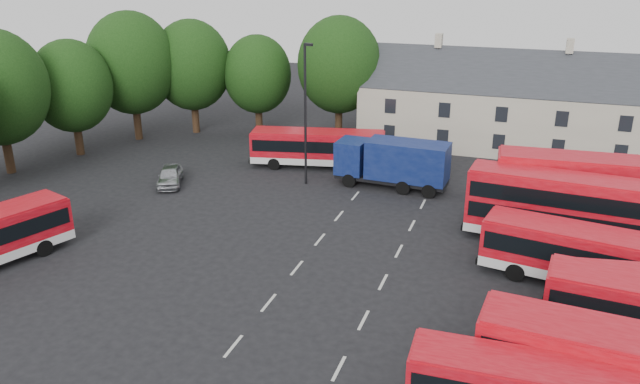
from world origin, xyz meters
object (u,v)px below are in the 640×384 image
(silver_car, at_px, (170,176))
(lamppost, at_px, (306,111))
(box_truck, at_px, (393,161))
(bus_dd_south, at_px, (562,206))

(silver_car, bearing_deg, lamppost, -4.72)
(box_truck, bearing_deg, silver_car, -159.82)
(bus_dd_south, relative_size, silver_car, 2.60)
(box_truck, bearing_deg, lamppost, -164.95)
(box_truck, xyz_separation_m, silver_car, (-16.33, -5.00, -1.34))
(lamppost, bearing_deg, silver_car, -159.72)
(bus_dd_south, height_order, lamppost, lamppost)
(bus_dd_south, distance_m, box_truck, 13.53)
(bus_dd_south, bearing_deg, box_truck, 154.82)
(bus_dd_south, height_order, silver_car, bus_dd_south)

